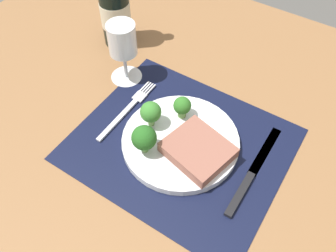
{
  "coord_description": "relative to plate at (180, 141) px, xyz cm",
  "views": [
    {
      "loc": [
        20.12,
        -35.78,
        57.93
      ],
      "look_at": [
        -3.81,
        1.35,
        1.9
      ],
      "focal_mm": 37.8,
      "sensor_mm": 36.0,
      "label": 1
    }
  ],
  "objects": [
    {
      "name": "ground_plane",
      "position": [
        0.0,
        0.0,
        -2.6
      ],
      "size": [
        140.0,
        110.0,
        3.0
      ],
      "primitive_type": "cube",
      "color": "brown"
    },
    {
      "name": "broccoli_front_edge",
      "position": [
        -6.96,
        0.42,
        4.39
      ],
      "size": [
        4.23,
        4.23,
        5.81
      ],
      "color": "#6B994C",
      "rests_on": "plate"
    },
    {
      "name": "broccoli_back_left",
      "position": [
        -2.9,
        5.22,
        3.72
      ],
      "size": [
        3.65,
        3.65,
        4.96
      ],
      "color": "#6B994C",
      "rests_on": "plate"
    },
    {
      "name": "wine_bottle",
      "position": [
        -30.35,
        19.26,
        8.43
      ],
      "size": [
        7.26,
        7.26,
        27.99
      ],
      "color": "black",
      "rests_on": "ground_plane"
    },
    {
      "name": "wine_glass",
      "position": [
        -20.74,
        9.73,
        8.69
      ],
      "size": [
        7.21,
        7.21,
        14.45
      ],
      "color": "silver",
      "rests_on": "ground_plane"
    },
    {
      "name": "knife",
      "position": [
        14.93,
        0.53,
        -0.5
      ],
      "size": [
        1.8,
        23.0,
        0.8
      ],
      "rotation": [
        0.0,
        0.0,
        -0.01
      ],
      "color": "black",
      "rests_on": "placemat"
    },
    {
      "name": "placemat",
      "position": [
        0.0,
        0.0,
        -0.95
      ],
      "size": [
        40.77,
        34.76,
        0.3
      ],
      "primitive_type": "cube",
      "color": "black",
      "rests_on": "ground_plane"
    },
    {
      "name": "plate",
      "position": [
        0.0,
        0.0,
        0.0
      ],
      "size": [
        23.21,
        23.21,
        1.6
      ],
      "primitive_type": "cylinder",
      "color": "silver",
      "rests_on": "placemat"
    },
    {
      "name": "steak",
      "position": [
        4.52,
        -1.18,
        1.98
      ],
      "size": [
        13.66,
        12.59,
        2.36
      ],
      "primitive_type": "cube",
      "rotation": [
        0.0,
        0.0,
        -0.24
      ],
      "color": "#8C5647",
      "rests_on": "plate"
    },
    {
      "name": "fork",
      "position": [
        -14.18,
        1.42,
        -0.55
      ],
      "size": [
        2.4,
        19.2,
        0.5
      ],
      "rotation": [
        0.0,
        0.0,
        0.04
      ],
      "color": "silver",
      "rests_on": "placemat"
    },
    {
      "name": "broccoli_near_steak",
      "position": [
        -4.3,
        -5.96,
        4.71
      ],
      "size": [
        4.75,
        4.75,
        6.36
      ],
      "color": "#6B994C",
      "rests_on": "plate"
    }
  ]
}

